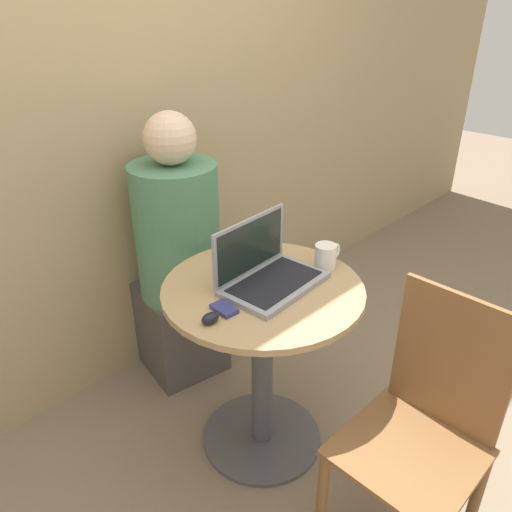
# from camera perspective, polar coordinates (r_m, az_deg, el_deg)

# --- Properties ---
(ground_plane) EXTENTS (12.00, 12.00, 0.00)m
(ground_plane) POSITION_cam_1_polar(r_m,az_deg,el_deg) (2.30, 0.67, -20.04)
(ground_plane) COLOR #7F6B56
(back_wall) EXTENTS (7.00, 0.05, 2.60)m
(back_wall) POSITION_cam_1_polar(r_m,az_deg,el_deg) (2.25, -15.44, 16.54)
(back_wall) COLOR tan
(back_wall) RESTS_ON ground_plane
(round_table) EXTENTS (0.74, 0.74, 0.76)m
(round_table) POSITION_cam_1_polar(r_m,az_deg,el_deg) (1.95, 0.75, -9.82)
(round_table) COLOR #4C4C51
(round_table) RESTS_ON ground_plane
(laptop) EXTENTS (0.40, 0.27, 0.23)m
(laptop) POSITION_cam_1_polar(r_m,az_deg,el_deg) (1.80, 1.23, -1.76)
(laptop) COLOR gray
(laptop) RESTS_ON round_table
(cell_phone) EXTENTS (0.06, 0.09, 0.02)m
(cell_phone) POSITION_cam_1_polar(r_m,az_deg,el_deg) (1.67, -3.67, -6.06)
(cell_phone) COLOR navy
(cell_phone) RESTS_ON round_table
(computer_mouse) EXTENTS (0.06, 0.04, 0.03)m
(computer_mouse) POSITION_cam_1_polar(r_m,az_deg,el_deg) (1.61, -5.24, -7.07)
(computer_mouse) COLOR black
(computer_mouse) RESTS_ON round_table
(coffee_cup) EXTENTS (0.13, 0.08, 0.09)m
(coffee_cup) POSITION_cam_1_polar(r_m,az_deg,el_deg) (1.93, 8.02, 0.03)
(coffee_cup) COLOR white
(coffee_cup) RESTS_ON round_table
(chair_empty) EXTENTS (0.40, 0.40, 0.93)m
(chair_empty) POSITION_cam_1_polar(r_m,az_deg,el_deg) (1.74, 18.37, -18.59)
(chair_empty) COLOR brown
(chair_empty) RESTS_ON ground_plane
(person_seated) EXTENTS (0.44, 0.61, 1.29)m
(person_seated) POSITION_cam_1_polar(r_m,az_deg,el_deg) (2.39, -9.27, -1.75)
(person_seated) COLOR #4C4742
(person_seated) RESTS_ON ground_plane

